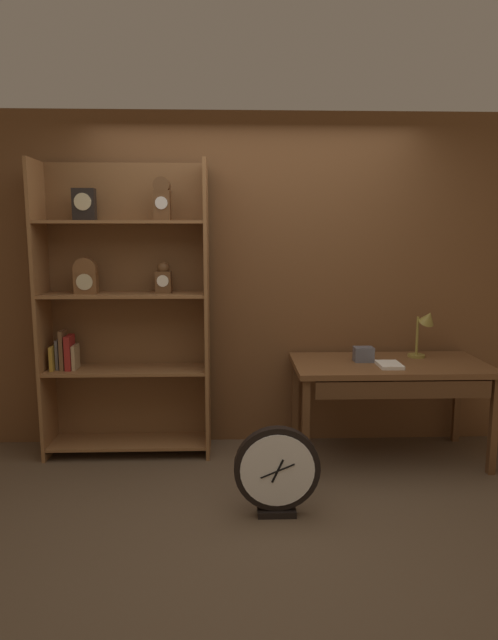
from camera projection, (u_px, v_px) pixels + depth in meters
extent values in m
plane|color=brown|center=(264.00, 526.00, 3.14)|extent=(10.00, 10.00, 0.00)
cube|color=brown|center=(254.00, 282.00, 4.28)|extent=(4.80, 0.05, 2.60)
cube|color=brown|center=(43.00, 313.00, 4.00)|extent=(0.02, 0.36, 2.20)
cube|color=brown|center=(207.00, 312.00, 4.04)|extent=(0.03, 0.36, 2.20)
cube|color=brown|center=(130.00, 309.00, 4.19)|extent=(1.24, 0.01, 2.20)
cube|color=brown|center=(130.00, 442.00, 4.18)|extent=(1.19, 0.34, 0.02)
cube|color=brown|center=(127.00, 370.00, 4.09)|extent=(1.19, 0.34, 0.02)
cube|color=brown|center=(125.00, 295.00, 4.00)|extent=(1.19, 0.34, 0.02)
cube|color=brown|center=(122.00, 222.00, 3.91)|extent=(1.19, 0.34, 0.02)
cube|color=black|center=(84.00, 205.00, 3.90)|extent=(0.16, 0.08, 0.23)
cylinder|color=#C6B78C|center=(83.00, 202.00, 3.85)|extent=(0.12, 0.01, 0.12)
cube|color=brown|center=(86.00, 283.00, 3.95)|extent=(0.17, 0.09, 0.16)
cylinder|color=brown|center=(85.00, 269.00, 3.94)|extent=(0.17, 0.09, 0.17)
cylinder|color=#C6B78C|center=(84.00, 282.00, 3.90)|extent=(0.12, 0.01, 0.12)
cube|color=brown|center=(162.00, 206.00, 3.88)|extent=(0.12, 0.10, 0.21)
cylinder|color=brown|center=(162.00, 185.00, 3.86)|extent=(0.12, 0.10, 0.12)
cylinder|color=silver|center=(161.00, 203.00, 3.82)|extent=(0.09, 0.01, 0.09)
cube|color=brown|center=(164.00, 282.00, 4.01)|extent=(0.11, 0.10, 0.16)
sphere|color=brown|center=(163.00, 268.00, 3.99)|extent=(0.09, 0.09, 0.09)
cylinder|color=silver|center=(163.00, 281.00, 3.95)|extent=(0.09, 0.01, 0.09)
cube|color=#B78C2D|center=(54.00, 357.00, 4.05)|extent=(0.03, 0.17, 0.18)
cube|color=slate|center=(59.00, 354.00, 4.07)|extent=(0.02, 0.12, 0.22)
cube|color=brown|center=(63.00, 350.00, 4.04)|extent=(0.03, 0.13, 0.30)
cube|color=maroon|center=(70.00, 352.00, 4.05)|extent=(0.04, 0.15, 0.26)
cube|color=tan|center=(76.00, 357.00, 4.06)|extent=(0.03, 0.15, 0.18)
cube|color=brown|center=(389.00, 365.00, 3.99)|extent=(1.42, 0.72, 0.04)
cube|color=brown|center=(306.00, 429.00, 3.72)|extent=(0.05, 0.05, 0.70)
cube|color=brown|center=(494.00, 426.00, 3.77)|extent=(0.05, 0.05, 0.70)
cube|color=brown|center=(295.00, 401.00, 4.34)|extent=(0.05, 0.05, 0.70)
cube|color=brown|center=(457.00, 399.00, 4.38)|extent=(0.05, 0.05, 0.70)
cube|color=#55351C|center=(403.00, 390.00, 3.67)|extent=(1.21, 0.03, 0.12)
cylinder|color=olive|center=(416.00, 356.00, 4.16)|extent=(0.13, 0.13, 0.02)
cylinder|color=olive|center=(417.00, 336.00, 4.14)|extent=(0.02, 0.02, 0.29)
cone|color=olive|center=(428.00, 318.00, 4.06)|extent=(0.16, 0.18, 0.14)
cube|color=#595960|center=(363.00, 354.00, 4.01)|extent=(0.14, 0.10, 0.11)
cube|color=silver|center=(389.00, 365.00, 3.86)|extent=(0.16, 0.22, 0.02)
cube|color=black|center=(277.00, 512.00, 3.26)|extent=(0.23, 0.11, 0.04)
cylinder|color=black|center=(277.00, 468.00, 3.22)|extent=(0.52, 0.06, 0.52)
cylinder|color=white|center=(278.00, 471.00, 3.18)|extent=(0.44, 0.01, 0.44)
cube|color=black|center=(278.00, 471.00, 3.18)|extent=(0.08, 0.01, 0.15)
cube|color=black|center=(278.00, 471.00, 3.18)|extent=(0.20, 0.01, 0.09)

